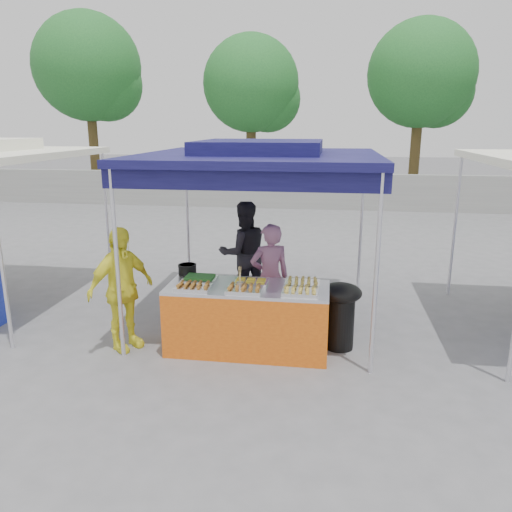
# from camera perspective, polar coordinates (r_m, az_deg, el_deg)

# --- Properties ---
(ground_plane) EXTENTS (80.00, 80.00, 0.00)m
(ground_plane) POSITION_cam_1_polar(r_m,az_deg,el_deg) (6.57, -0.78, -10.23)
(ground_plane) COLOR slate
(back_wall) EXTENTS (40.00, 0.25, 1.20)m
(back_wall) POSITION_cam_1_polar(r_m,az_deg,el_deg) (17.04, 5.18, 7.41)
(back_wall) COLOR gray
(back_wall) RESTS_ON ground_plane
(main_canopy) EXTENTS (3.20, 3.20, 2.57)m
(main_canopy) POSITION_cam_1_polar(r_m,az_deg,el_deg) (6.92, 0.46, 11.41)
(main_canopy) COLOR silver
(main_canopy) RESTS_ON ground_plane
(tree_0) EXTENTS (4.00, 4.00, 6.87)m
(tree_0) POSITION_cam_1_polar(r_m,az_deg,el_deg) (21.05, -18.22, 19.36)
(tree_0) COLOR #4B3B1D
(tree_0) RESTS_ON ground_plane
(tree_1) EXTENTS (3.51, 3.45, 5.93)m
(tree_1) POSITION_cam_1_polar(r_m,az_deg,el_deg) (19.04, -0.10, 18.65)
(tree_1) COLOR #4B3B1D
(tree_1) RESTS_ON ground_plane
(tree_2) EXTENTS (3.70, 3.67, 6.31)m
(tree_2) POSITION_cam_1_polar(r_m,az_deg,el_deg) (19.22, 18.75, 18.65)
(tree_2) COLOR #4B3B1D
(tree_2) RESTS_ON ground_plane
(vendor_table) EXTENTS (2.00, 0.80, 0.85)m
(vendor_table) POSITION_cam_1_polar(r_m,az_deg,el_deg) (6.31, -0.94, -7.12)
(vendor_table) COLOR orange
(vendor_table) RESTS_ON ground_plane
(food_tray_fl) EXTENTS (0.42, 0.30, 0.07)m
(food_tray_fl) POSITION_cam_1_polar(r_m,az_deg,el_deg) (6.06, -7.18, -3.54)
(food_tray_fl) COLOR white
(food_tray_fl) RESTS_ON vendor_table
(food_tray_fm) EXTENTS (0.42, 0.30, 0.07)m
(food_tray_fm) POSITION_cam_1_polar(r_m,az_deg,el_deg) (5.93, -1.32, -3.85)
(food_tray_fm) COLOR white
(food_tray_fm) RESTS_ON vendor_table
(food_tray_fr) EXTENTS (0.42, 0.30, 0.07)m
(food_tray_fr) POSITION_cam_1_polar(r_m,az_deg,el_deg) (5.87, 5.07, -4.09)
(food_tray_fr) COLOR white
(food_tray_fr) RESTS_ON vendor_table
(food_tray_bl) EXTENTS (0.42, 0.30, 0.07)m
(food_tray_bl) POSITION_cam_1_polar(r_m,az_deg,el_deg) (6.37, -6.43, -2.61)
(food_tray_bl) COLOR white
(food_tray_bl) RESTS_ON vendor_table
(food_tray_bm) EXTENTS (0.42, 0.30, 0.07)m
(food_tray_bm) POSITION_cam_1_polar(r_m,az_deg,el_deg) (6.20, -0.60, -2.99)
(food_tray_bm) COLOR white
(food_tray_bm) RESTS_ON vendor_table
(food_tray_br) EXTENTS (0.42, 0.30, 0.07)m
(food_tray_br) POSITION_cam_1_polar(r_m,az_deg,el_deg) (6.18, 5.34, -3.11)
(food_tray_br) COLOR white
(food_tray_br) RESTS_ON vendor_table
(cooking_pot) EXTENTS (0.24, 0.24, 0.14)m
(cooking_pot) POSITION_cam_1_polar(r_m,az_deg,el_deg) (6.67, -7.85, -1.53)
(cooking_pot) COLOR black
(cooking_pot) RESTS_ON vendor_table
(skewer_cup) EXTENTS (0.09, 0.09, 0.11)m
(skewer_cup) POSITION_cam_1_polar(r_m,az_deg,el_deg) (5.98, -1.85, -3.49)
(skewer_cup) COLOR silver
(skewer_cup) RESTS_ON vendor_table
(wok_burner) EXTENTS (0.52, 0.52, 0.87)m
(wok_burner) POSITION_cam_1_polar(r_m,az_deg,el_deg) (6.42, 9.64, -6.10)
(wok_burner) COLOR black
(wok_burner) RESTS_ON ground_plane
(crate_left) EXTENTS (0.51, 0.36, 0.31)m
(crate_left) POSITION_cam_1_polar(r_m,az_deg,el_deg) (7.06, -2.68, -7.04)
(crate_left) COLOR #1728BD
(crate_left) RESTS_ON ground_plane
(crate_right) EXTENTS (0.49, 0.34, 0.29)m
(crate_right) POSITION_cam_1_polar(r_m,az_deg,el_deg) (6.92, 2.23, -7.58)
(crate_right) COLOR #1728BD
(crate_right) RESTS_ON ground_plane
(crate_stacked) EXTENTS (0.46, 0.32, 0.27)m
(crate_stacked) POSITION_cam_1_polar(r_m,az_deg,el_deg) (6.82, 2.26, -5.38)
(crate_stacked) COLOR #1728BD
(crate_stacked) RESTS_ON crate_right
(vendor_woman) EXTENTS (0.64, 0.54, 1.50)m
(vendor_woman) POSITION_cam_1_polar(r_m,az_deg,el_deg) (6.83, 1.59, -2.48)
(vendor_woman) COLOR #A0668B
(vendor_woman) RESTS_ON ground_plane
(helper_man) EXTENTS (0.98, 0.90, 1.64)m
(helper_man) POSITION_cam_1_polar(r_m,az_deg,el_deg) (7.84, -1.39, 0.34)
(helper_man) COLOR #232228
(helper_man) RESTS_ON ground_plane
(customer_person) EXTENTS (0.83, 0.99, 1.58)m
(customer_person) POSITION_cam_1_polar(r_m,az_deg,el_deg) (6.46, -15.15, -3.68)
(customer_person) COLOR #FFF838
(customer_person) RESTS_ON ground_plane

